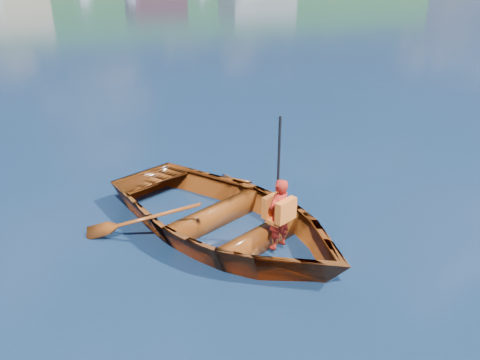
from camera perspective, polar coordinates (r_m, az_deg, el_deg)
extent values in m
plane|color=#101C3F|center=(6.87, 7.03, -7.40)|extent=(600.00, 600.00, 0.00)
imported|color=brown|center=(6.87, -1.98, -4.50)|extent=(4.31, 5.01, 0.87)
imported|color=#AB2017|center=(6.28, 4.73, -4.16)|extent=(0.43, 0.35, 1.01)
cube|color=orange|center=(6.17, 5.62, -3.72)|extent=(0.35, 0.21, 0.30)
cube|color=orange|center=(6.30, 3.91, -3.04)|extent=(0.35, 0.19, 0.30)
cube|color=orange|center=(6.32, 4.70, -4.83)|extent=(0.36, 0.31, 0.05)
cylinder|color=black|center=(6.30, 4.66, -0.09)|extent=(0.05, 0.05, 1.79)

